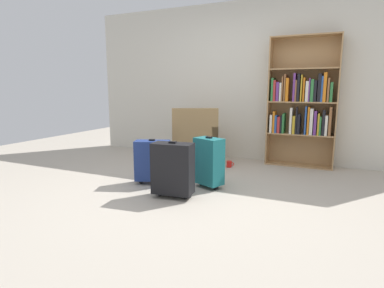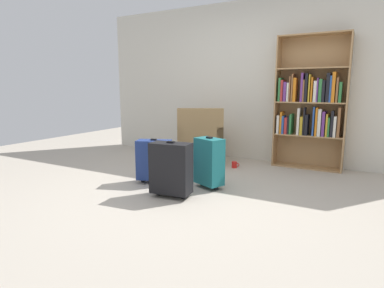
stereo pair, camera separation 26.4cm
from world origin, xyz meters
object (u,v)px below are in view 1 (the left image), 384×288
mug (229,164)px  suitcase_navy_blue (152,161)px  bookshelf (302,104)px  suitcase_black (173,168)px  armchair (194,143)px  suitcase_teal (209,161)px

mug → suitcase_navy_blue: bearing=-117.3°
bookshelf → suitcase_navy_blue: size_ratio=3.43×
suitcase_black → suitcase_navy_blue: size_ratio=1.10×
armchair → suitcase_black: 1.69m
armchair → suitcase_black: (0.47, -1.62, 0.01)m
armchair → mug: 0.68m
suitcase_black → suitcase_navy_blue: 0.59m
bookshelf → suitcase_black: bookshelf is taller
suitcase_teal → suitcase_navy_blue: (-0.70, -0.15, -0.03)m
bookshelf → mug: size_ratio=16.35×
suitcase_black → suitcase_teal: size_ratio=1.00×
armchair → mug: bearing=-5.2°
suitcase_black → suitcase_navy_blue: suitcase_black is taller
armchair → suitcase_teal: armchair is taller
bookshelf → mug: bookshelf is taller
bookshelf → armchair: (-1.58, -0.49, -0.65)m
suitcase_navy_blue → bookshelf: bearing=48.0°
armchair → suitcase_navy_blue: bearing=-90.4°
suitcase_black → armchair: bearing=106.0°
bookshelf → mug: (-0.96, -0.55, -0.92)m
suitcase_black → suitcase_teal: (0.23, 0.50, -0.00)m
suitcase_teal → mug: bearing=94.1°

